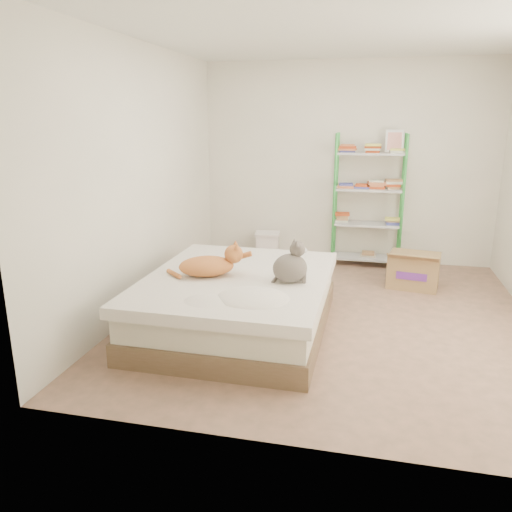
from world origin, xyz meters
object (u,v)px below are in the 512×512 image
(white_bin, at_px, (267,246))
(bed, at_px, (238,302))
(orange_cat, at_px, (206,264))
(grey_cat, at_px, (290,262))
(shelf_unit, at_px, (369,197))
(cardboard_box, at_px, (414,270))

(white_bin, bearing_deg, bed, -84.93)
(white_bin, bearing_deg, orange_cat, -91.43)
(grey_cat, relative_size, shelf_unit, 0.21)
(orange_cat, relative_size, shelf_unit, 0.33)
(orange_cat, height_order, shelf_unit, shelf_unit)
(shelf_unit, distance_m, white_bin, 1.50)
(orange_cat, xyz_separation_m, shelf_unit, (1.38, 2.46, 0.27))
(white_bin, bearing_deg, cardboard_box, -22.00)
(bed, xyz_separation_m, shelf_unit, (1.11, 2.39, 0.65))
(bed, height_order, grey_cat, grey_cat)
(bed, xyz_separation_m, cardboard_box, (1.66, 1.60, -0.06))
(bed, distance_m, grey_cat, 0.66)
(bed, bearing_deg, white_bin, 95.74)
(shelf_unit, bearing_deg, cardboard_box, -54.83)
(grey_cat, xyz_separation_m, white_bin, (-0.69, 2.43, -0.50))
(grey_cat, distance_m, white_bin, 2.58)
(grey_cat, bearing_deg, bed, 57.69)
(orange_cat, bearing_deg, grey_cat, -21.32)
(bed, relative_size, orange_cat, 3.48)
(cardboard_box, height_order, white_bin, cardboard_box)
(bed, bearing_deg, orange_cat, -164.12)
(grey_cat, bearing_deg, white_bin, -7.39)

